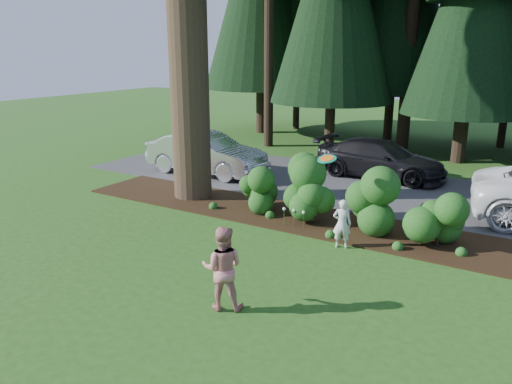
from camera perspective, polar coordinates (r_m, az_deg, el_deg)
ground at (r=11.83m, az=0.23°, el=-7.89°), size 80.00×80.00×0.00m
mulch_bed at (r=14.50m, az=6.89°, el=-3.28°), size 16.00×2.50×0.05m
driveway at (r=18.30m, az=12.46°, el=0.52°), size 22.00×6.00×0.03m
shrub_row at (r=13.88m, az=9.69°, el=-0.88°), size 6.53×1.60×1.61m
lily_cluster at (r=13.75m, az=4.34°, el=-2.23°), size 0.69×0.09×0.57m
car_silver_wagon at (r=19.72m, az=-5.72°, el=4.40°), size 4.93×1.78×1.62m
car_dark_suv at (r=19.64m, az=14.00°, el=3.69°), size 5.05×2.24×1.44m
child at (r=12.55m, az=9.81°, el=-3.60°), size 0.53×0.42×1.25m
adult at (r=9.52m, az=-3.84°, el=-8.67°), size 0.99×0.91×1.65m
frisbee at (r=12.24m, az=8.10°, el=3.78°), size 0.47×0.46×0.16m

